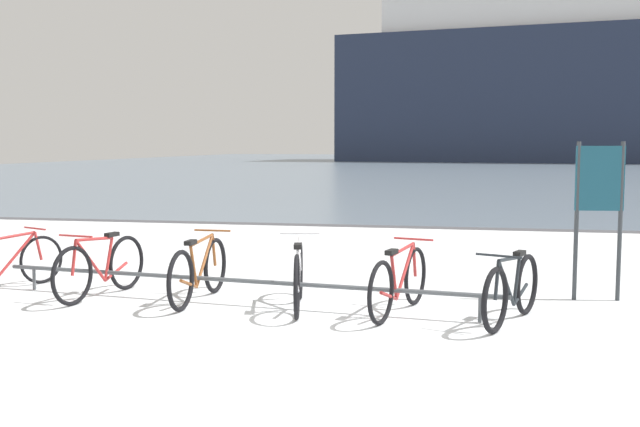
% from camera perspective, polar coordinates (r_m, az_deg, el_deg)
% --- Properties ---
extents(ground, '(80.00, 132.00, 0.08)m').
position_cam_1_polar(ground, '(60.19, 10.13, 3.53)').
color(ground, silver).
extents(bike_rack, '(6.08, 0.78, 0.31)m').
position_cam_1_polar(bike_rack, '(8.53, -6.59, -5.17)').
color(bike_rack, '#4C5156').
rests_on(bike_rack, ground).
extents(bicycle_0, '(0.78, 1.57, 0.75)m').
position_cam_1_polar(bicycle_0, '(10.11, -23.16, -3.52)').
color(bicycle_0, black).
rests_on(bicycle_0, ground).
extents(bicycle_1, '(0.49, 1.66, 0.80)m').
position_cam_1_polar(bicycle_1, '(9.24, -16.51, -3.99)').
color(bicycle_1, black).
rests_on(bicycle_1, ground).
extents(bicycle_2, '(0.46, 1.73, 0.79)m').
position_cam_1_polar(bicycle_2, '(8.74, -9.28, -4.38)').
color(bicycle_2, black).
rests_on(bicycle_2, ground).
extents(bicycle_3, '(0.49, 1.67, 0.80)m').
position_cam_1_polar(bicycle_3, '(8.26, -1.66, -4.84)').
color(bicycle_3, black).
rests_on(bicycle_3, ground).
extents(bicycle_4, '(0.59, 1.67, 0.78)m').
position_cam_1_polar(bicycle_4, '(8.03, 6.12, -5.25)').
color(bicycle_4, black).
rests_on(bicycle_4, ground).
extents(bicycle_5, '(0.70, 1.53, 0.76)m').
position_cam_1_polar(bicycle_5, '(7.83, 14.53, -5.73)').
color(bicycle_5, black).
rests_on(bicycle_5, ground).
extents(info_sign, '(0.55, 0.10, 1.86)m').
position_cam_1_polar(info_sign, '(9.18, 20.68, 1.42)').
color(info_sign, '#33383D').
rests_on(info_sign, ground).
extents(ferry_ship, '(48.28, 18.46, 29.26)m').
position_cam_1_polar(ferry_ship, '(78.71, 19.05, 10.92)').
color(ferry_ship, '#232D47').
rests_on(ferry_ship, ground).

